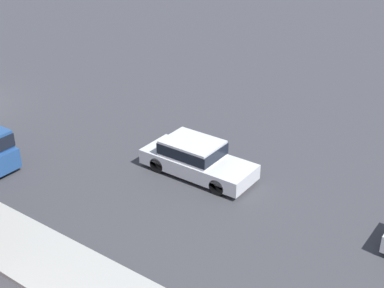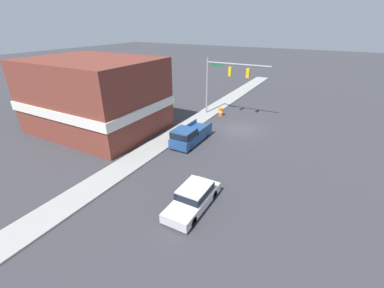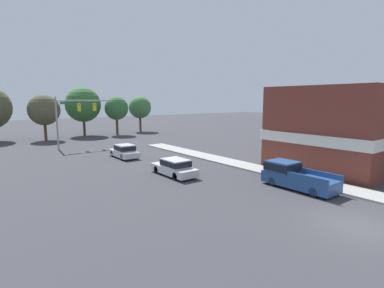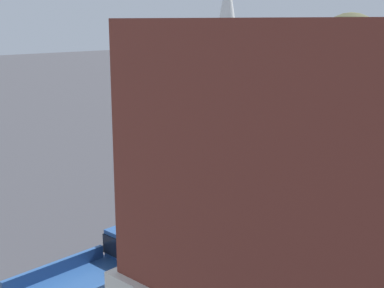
{
  "view_description": "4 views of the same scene",
  "coord_description": "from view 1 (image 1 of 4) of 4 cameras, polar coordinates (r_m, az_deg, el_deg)",
  "views": [
    {
      "loc": [
        13.84,
        25.02,
        11.13
      ],
      "look_at": [
        -0.42,
        14.78,
        2.08
      ],
      "focal_mm": 50.0,
      "sensor_mm": 36.0,
      "label": 1
    },
    {
      "loc": [
        -8.02,
        25.78,
        10.88
      ],
      "look_at": [
        0.63,
        10.2,
        2.34
      ],
      "focal_mm": 24.0,
      "sensor_mm": 36.0,
      "label": 2
    },
    {
      "loc": [
        -15.44,
        -6.45,
        6.41
      ],
      "look_at": [
        -1.49,
        11.85,
        2.96
      ],
      "focal_mm": 28.0,
      "sensor_mm": 36.0,
      "label": 3
    },
    {
      "loc": [
        13.84,
        -2.57,
        7.52
      ],
      "look_at": [
        -0.87,
        12.93,
        2.58
      ],
      "focal_mm": 50.0,
      "sensor_mm": 36.0,
      "label": 4
    }
  ],
  "objects": [
    {
      "name": "car_lead",
      "position": [
        21.61,
        0.39,
        -1.42
      ],
      "size": [
        1.82,
        4.73,
        1.45
      ],
      "color": "black",
      "rests_on": "ground"
    }
  ]
}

